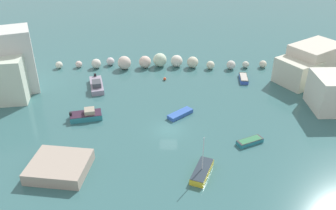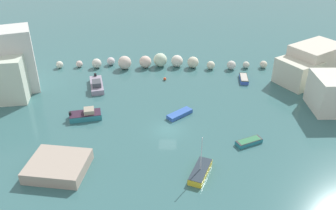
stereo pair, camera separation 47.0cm
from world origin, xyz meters
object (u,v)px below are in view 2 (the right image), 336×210
object	(u,v)px
moored_boat_0	(244,79)
channel_buoy	(165,79)
moored_boat_4	(86,115)
moored_boat_5	(249,142)
stone_dock	(58,166)
moored_boat_3	(180,114)
moored_boat_2	(97,85)
moored_boat_1	(200,172)

from	to	relation	value
moored_boat_0	channel_buoy	bearing A→B (deg)	-85.38
moored_boat_4	moored_boat_0	bearing A→B (deg)	13.97
moored_boat_4	moored_boat_5	xyz separation A→B (m)	(23.12, -6.27, -0.25)
stone_dock	moored_boat_4	world-z (taller)	moored_boat_4
stone_dock	moored_boat_5	distance (m)	24.65
moored_boat_0	moored_boat_4	distance (m)	28.98
moored_boat_0	moored_boat_4	size ratio (longest dim) A/B	0.78
stone_dock	moored_boat_3	xyz separation A→B (m)	(14.84, 12.85, -0.43)
stone_dock	moored_boat_0	world-z (taller)	stone_dock
moored_boat_2	moored_boat_4	distance (m)	9.97
moored_boat_3	moored_boat_4	world-z (taller)	moored_boat_4
stone_dock	moored_boat_5	xyz separation A→B (m)	(23.97, 5.74, -0.41)
moored_boat_0	moored_boat_1	size ratio (longest dim) A/B	0.73
stone_dock	moored_boat_2	xyz separation A→B (m)	(0.64, 21.98, -0.14)
moored_boat_3	moored_boat_0	bearing A→B (deg)	4.19
moored_boat_2	channel_buoy	bearing A→B (deg)	91.01
stone_dock	moored_boat_1	world-z (taller)	moored_boat_1
moored_boat_5	moored_boat_0	bearing A→B (deg)	-123.77
moored_boat_2	moored_boat_5	world-z (taller)	moored_boat_2
moored_boat_1	moored_boat_3	bearing A→B (deg)	30.50
moored_boat_1	moored_boat_5	distance (m)	9.34
stone_dock	moored_boat_1	bearing A→B (deg)	-1.74
channel_buoy	moored_boat_1	size ratio (longest dim) A/B	0.10
moored_boat_1	moored_boat_5	bearing A→B (deg)	-26.77
moored_boat_2	moored_boat_4	world-z (taller)	moored_boat_2
moored_boat_5	moored_boat_2	bearing A→B (deg)	-60.68
moored_boat_0	moored_boat_3	bearing A→B (deg)	-39.35
moored_boat_3	moored_boat_5	world-z (taller)	moored_boat_5
moored_boat_0	moored_boat_2	bearing A→B (deg)	-78.51
moored_boat_3	moored_boat_2	bearing A→B (deg)	105.33
moored_boat_0	moored_boat_5	distance (m)	19.61
stone_dock	moored_boat_4	size ratio (longest dim) A/B	1.35
stone_dock	moored_boat_2	distance (m)	21.99
moored_boat_1	moored_boat_4	world-z (taller)	moored_boat_1
moored_boat_0	stone_dock	bearing A→B (deg)	-42.15
channel_buoy	moored_boat_1	distance (m)	26.07
moored_boat_1	moored_boat_4	size ratio (longest dim) A/B	1.06
moored_boat_0	moored_boat_1	distance (m)	27.43
moored_boat_2	moored_boat_5	distance (m)	28.42
moored_boat_1	moored_boat_3	world-z (taller)	moored_boat_1
channel_buoy	moored_boat_5	world-z (taller)	moored_boat_5
channel_buoy	moored_boat_0	xyz separation A→B (m)	(14.28, 0.03, 0.10)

